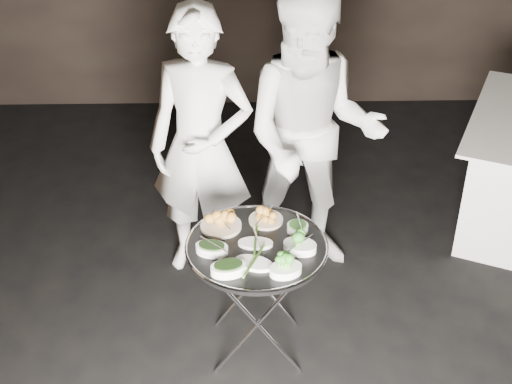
{
  "coord_description": "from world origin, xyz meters",
  "views": [
    {
      "loc": [
        -0.19,
        -2.63,
        2.92
      ],
      "look_at": [
        -0.12,
        0.44,
        0.95
      ],
      "focal_mm": 50.0,
      "sensor_mm": 36.0,
      "label": 1
    }
  ],
  "objects_px": {
    "waiter_left": "(201,148)",
    "waiter_right": "(312,136)",
    "tray_stand": "(257,294)",
    "serving_tray": "(257,247)"
  },
  "relations": [
    {
      "from": "waiter_right",
      "to": "tray_stand",
      "type": "bearing_deg",
      "value": -106.53
    },
    {
      "from": "waiter_right",
      "to": "waiter_left",
      "type": "bearing_deg",
      "value": -168.75
    },
    {
      "from": "serving_tray",
      "to": "tray_stand",
      "type": "bearing_deg",
      "value": 0.0
    },
    {
      "from": "tray_stand",
      "to": "waiter_left",
      "type": "xyz_separation_m",
      "value": [
        -0.31,
        0.77,
        0.47
      ]
    },
    {
      "from": "tray_stand",
      "to": "serving_tray",
      "type": "distance_m",
      "value": 0.32
    },
    {
      "from": "waiter_left",
      "to": "waiter_right",
      "type": "relative_size",
      "value": 0.95
    },
    {
      "from": "tray_stand",
      "to": "waiter_right",
      "type": "distance_m",
      "value": 1.03
    },
    {
      "from": "serving_tray",
      "to": "waiter_left",
      "type": "relative_size",
      "value": 0.43
    },
    {
      "from": "tray_stand",
      "to": "waiter_right",
      "type": "relative_size",
      "value": 0.39
    },
    {
      "from": "serving_tray",
      "to": "waiter_right",
      "type": "xyz_separation_m",
      "value": [
        0.35,
        0.82,
        0.2
      ]
    }
  ]
}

